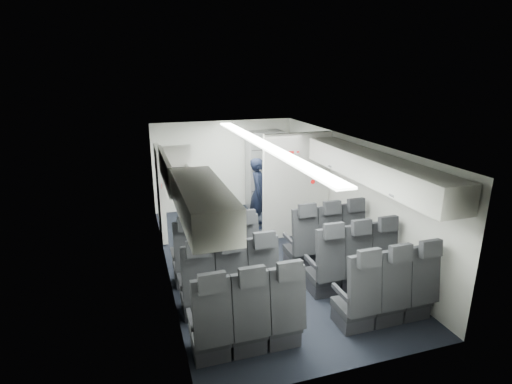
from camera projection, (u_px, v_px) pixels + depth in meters
cabin_shell at (263, 200)px, 6.98m from camera, size 3.41×6.01×2.16m
seat_row_front at (273, 250)px, 6.71m from camera, size 3.33×0.56×1.24m
seat_row_mid at (293, 275)px, 5.89m from camera, size 3.33×0.56×1.24m
seat_row_rear at (321, 308)px, 5.07m from camera, size 3.33×0.56×1.24m
overhead_bin_left_rear at (202, 203)px, 4.54m from camera, size 0.53×1.80×0.40m
overhead_bin_left_front_open at (180, 176)px, 6.15m from camera, size 0.64×1.70×0.72m
overhead_bin_right_rear at (409, 182)px, 5.34m from camera, size 0.53×1.80×0.40m
overhead_bin_right_front at (344, 156)px, 6.94m from camera, size 0.53×1.70×0.40m
bulkhead_partition at (296, 186)px, 8.00m from camera, size 1.40×0.15×2.13m
galley_unit at (264, 170)px, 9.78m from camera, size 0.85×0.52×1.90m
boarding_door at (161, 192)px, 7.97m from camera, size 0.12×1.27×1.86m
flight_attendant at (259, 193)px, 8.58m from camera, size 0.56×0.66×1.53m
carry_on_bag at (184, 177)px, 5.80m from camera, size 0.45×0.37×0.24m
papers at (268, 179)px, 8.50m from camera, size 0.19×0.06×0.13m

